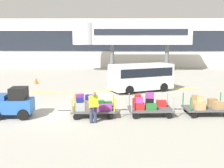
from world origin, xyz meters
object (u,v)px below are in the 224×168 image
object	(u,v)px
baggage_cart_tail	(205,106)
safety_cone_near	(36,81)
baggage_cart_middle	(148,105)
baggage_tug	(13,103)
baggage_handler	(93,106)
baggage_cart_lead	(92,106)
shuttle_van	(141,75)

from	to	relation	value
baggage_cart_tail	safety_cone_near	xyz separation A→B (m)	(-12.08, 10.45, -0.24)
baggage_cart_middle	baggage_cart_tail	world-z (taller)	baggage_cart_middle
safety_cone_near	baggage_tug	bearing A→B (deg)	-79.85
baggage_tug	safety_cone_near	distance (m)	11.26
baggage_cart_tail	baggage_handler	xyz separation A→B (m)	(-5.84, -1.57, 0.35)
baggage_cart_middle	safety_cone_near	xyz separation A→B (m)	(-9.01, 10.55, -0.27)
baggage_cart_lead	baggage_handler	distance (m)	1.27
baggage_handler	baggage_cart_tail	bearing A→B (deg)	15.08
baggage_cart_middle	baggage_cart_tail	bearing A→B (deg)	1.81
baggage_handler	safety_cone_near	xyz separation A→B (m)	(-6.24, 12.02, -0.59)
safety_cone_near	baggage_handler	bearing A→B (deg)	-62.58
baggage_cart_middle	baggage_cart_tail	size ratio (longest dim) A/B	1.00
baggage_cart_middle	baggage_handler	bearing A→B (deg)	-151.92
baggage_tug	baggage_cart_lead	xyz separation A→B (m)	(4.05, 0.26, -0.20)
baggage_tug	shuttle_van	world-z (taller)	shuttle_van
baggage_cart_lead	safety_cone_near	bearing A→B (deg)	119.17
baggage_tug	baggage_cart_lead	bearing A→B (deg)	3.73
safety_cone_near	baggage_cart_lead	bearing A→B (deg)	-60.83
baggage_cart_lead	baggage_handler	size ratio (longest dim) A/B	1.95
baggage_cart_lead	baggage_cart_tail	xyz separation A→B (m)	(6.04, 0.36, -0.04)
baggage_tug	baggage_cart_tail	distance (m)	10.12
baggage_cart_middle	shuttle_van	bearing A→B (deg)	88.06
baggage_cart_tail	shuttle_van	xyz separation A→B (m)	(-2.84, 6.90, 0.72)
baggage_cart_tail	shuttle_van	distance (m)	7.49
baggage_cart_lead	baggage_cart_tail	size ratio (longest dim) A/B	1.00
safety_cone_near	shuttle_van	bearing A→B (deg)	-21.02
baggage_handler	shuttle_van	size ratio (longest dim) A/B	0.30
baggage_tug	baggage_cart_middle	bearing A→B (deg)	4.33
baggage_cart_middle	baggage_tug	bearing A→B (deg)	-175.67
baggage_cart_middle	shuttle_van	size ratio (longest dim) A/B	0.59
baggage_tug	baggage_cart_middle	size ratio (longest dim) A/B	0.71
baggage_cart_lead	baggage_cart_tail	distance (m)	6.06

